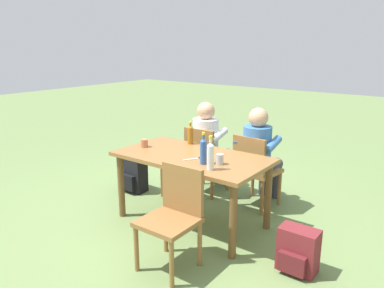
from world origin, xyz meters
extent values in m
plane|color=#6B844C|center=(0.00, 0.00, 0.00)|extent=(24.00, 24.00, 0.00)
cube|color=olive|center=(0.00, 0.00, 0.73)|extent=(1.58, 0.86, 0.04)
cylinder|color=brown|center=(-0.71, -0.35, 0.36)|extent=(0.07, 0.07, 0.71)
cylinder|color=brown|center=(0.71, -0.35, 0.36)|extent=(0.07, 0.07, 0.71)
cylinder|color=brown|center=(-0.71, 0.35, 0.36)|extent=(0.07, 0.07, 0.71)
cylinder|color=brown|center=(0.71, 0.35, 0.36)|extent=(0.07, 0.07, 0.71)
cube|color=olive|center=(0.36, 0.81, 0.43)|extent=(0.49, 0.49, 0.04)
cube|color=olive|center=(0.33, 0.61, 0.66)|extent=(0.42, 0.09, 0.42)
cylinder|color=olive|center=(0.56, 0.98, 0.21)|extent=(0.04, 0.04, 0.41)
cylinder|color=olive|center=(0.19, 1.02, 0.21)|extent=(0.04, 0.04, 0.41)
cylinder|color=olive|center=(0.52, 0.60, 0.21)|extent=(0.04, 0.04, 0.41)
cylinder|color=olive|center=(0.15, 0.64, 0.21)|extent=(0.04, 0.04, 0.41)
cube|color=olive|center=(-0.36, 0.81, 0.43)|extent=(0.45, 0.45, 0.04)
cube|color=olive|center=(-0.35, 0.61, 0.66)|extent=(0.42, 0.05, 0.42)
cylinder|color=olive|center=(-0.17, 1.00, 0.21)|extent=(0.04, 0.04, 0.41)
cylinder|color=olive|center=(-0.55, 1.00, 0.21)|extent=(0.04, 0.04, 0.41)
cylinder|color=olive|center=(-0.16, 0.62, 0.21)|extent=(0.04, 0.04, 0.41)
cylinder|color=olive|center=(-0.54, 0.62, 0.21)|extent=(0.04, 0.04, 0.41)
cube|color=olive|center=(0.36, -0.81, 0.43)|extent=(0.44, 0.44, 0.04)
cube|color=olive|center=(0.35, -0.61, 0.66)|extent=(0.42, 0.04, 0.42)
cylinder|color=olive|center=(0.17, -1.00, 0.21)|extent=(0.04, 0.04, 0.41)
cylinder|color=olive|center=(0.55, -1.00, 0.21)|extent=(0.04, 0.04, 0.41)
cylinder|color=olive|center=(0.16, -0.62, 0.21)|extent=(0.04, 0.04, 0.41)
cylinder|color=olive|center=(0.54, -0.62, 0.21)|extent=(0.04, 0.04, 0.41)
cylinder|color=#3D70B2|center=(0.36, 0.76, 0.71)|extent=(0.32, 0.32, 0.52)
sphere|color=tan|center=(0.36, 0.76, 1.07)|extent=(0.22, 0.22, 0.22)
cylinder|color=#383847|center=(0.45, 0.96, 0.45)|extent=(0.14, 0.40, 0.14)
cylinder|color=#383847|center=(0.45, 1.16, 0.23)|extent=(0.11, 0.11, 0.45)
cylinder|color=#3D70B2|center=(0.54, 0.76, 0.79)|extent=(0.09, 0.31, 0.16)
cylinder|color=#383847|center=(0.27, 0.96, 0.45)|extent=(0.14, 0.40, 0.14)
cylinder|color=#383847|center=(0.27, 1.16, 0.23)|extent=(0.11, 0.11, 0.45)
cylinder|color=#3D70B2|center=(0.17, 0.76, 0.79)|extent=(0.09, 0.31, 0.16)
cylinder|color=white|center=(-0.36, 0.76, 0.71)|extent=(0.32, 0.32, 0.52)
sphere|color=tan|center=(-0.36, 0.76, 1.07)|extent=(0.22, 0.22, 0.22)
cylinder|color=#383847|center=(-0.27, 0.96, 0.45)|extent=(0.14, 0.40, 0.14)
cylinder|color=#383847|center=(-0.27, 1.16, 0.23)|extent=(0.11, 0.11, 0.45)
cylinder|color=white|center=(-0.17, 0.76, 0.79)|extent=(0.09, 0.31, 0.16)
cylinder|color=#383847|center=(-0.45, 0.96, 0.45)|extent=(0.14, 0.40, 0.14)
cylinder|color=#383847|center=(-0.45, 1.16, 0.23)|extent=(0.11, 0.11, 0.45)
cylinder|color=white|center=(-0.54, 0.76, 0.79)|extent=(0.09, 0.31, 0.16)
cylinder|color=#2D56A3|center=(0.26, -0.16, 0.86)|extent=(0.06, 0.06, 0.22)
cone|color=#2D56A3|center=(0.26, -0.16, 0.99)|extent=(0.06, 0.06, 0.03)
cylinder|color=#2D56A3|center=(0.26, -0.16, 1.02)|extent=(0.03, 0.03, 0.03)
cylinder|color=yellow|center=(0.26, -0.16, 1.05)|extent=(0.03, 0.03, 0.02)
cylinder|color=#996019|center=(-0.28, 0.35, 0.85)|extent=(0.06, 0.06, 0.19)
cone|color=#996019|center=(-0.28, 0.35, 0.95)|extent=(0.06, 0.06, 0.03)
cylinder|color=#996019|center=(-0.28, 0.35, 0.98)|extent=(0.03, 0.03, 0.03)
cylinder|color=yellow|center=(-0.28, 0.35, 1.01)|extent=(0.03, 0.03, 0.02)
cylinder|color=white|center=(0.41, -0.27, 0.87)|extent=(0.06, 0.06, 0.23)
cone|color=white|center=(0.41, -0.27, 1.00)|extent=(0.06, 0.06, 0.03)
cylinder|color=white|center=(0.41, -0.27, 1.03)|extent=(0.03, 0.03, 0.03)
cylinder|color=yellow|center=(0.41, -0.27, 1.06)|extent=(0.03, 0.03, 0.03)
cylinder|color=#BC6B47|center=(-0.62, -0.06, 0.79)|extent=(0.08, 0.08, 0.09)
cylinder|color=#B2B7BC|center=(0.39, -0.08, 0.80)|extent=(0.08, 0.08, 0.10)
cube|color=silver|center=(0.08, -0.11, 0.75)|extent=(0.11, 0.17, 0.01)
cube|color=black|center=(0.14, -0.02, 0.76)|extent=(0.06, 0.08, 0.01)
cube|color=black|center=(-1.14, 0.26, 0.23)|extent=(0.33, 0.18, 0.46)
cube|color=black|center=(-1.14, 0.14, 0.15)|extent=(0.23, 0.06, 0.20)
cube|color=maroon|center=(1.25, -0.18, 0.19)|extent=(0.32, 0.19, 0.38)
cube|color=maroon|center=(1.25, -0.31, 0.12)|extent=(0.23, 0.06, 0.17)
camera|label=1|loc=(2.21, -2.95, 1.86)|focal=34.93mm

